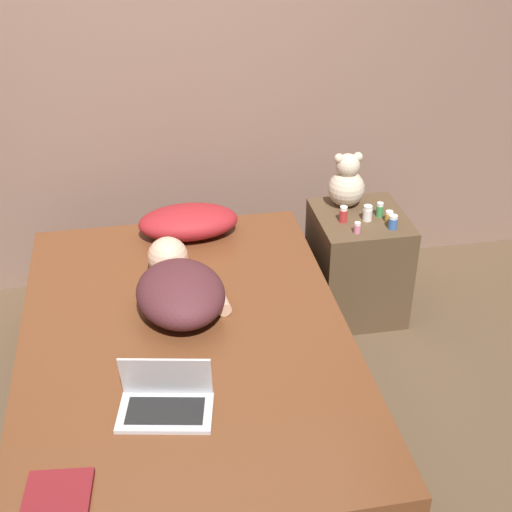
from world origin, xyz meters
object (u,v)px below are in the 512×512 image
Objects in this scene: bottle_pink at (357,228)px; bottle_amber at (389,216)px; teddy_bear at (347,183)px; bottle_red at (343,214)px; bottle_white at (368,213)px; bottle_green at (380,210)px; person_lying at (180,287)px; book at (58,494)px; pillow at (188,222)px; laptop at (166,399)px; bottle_blue at (393,222)px.

bottle_pink is 0.21m from bottle_amber.
teddy_bear reaches higher than bottle_red.
bottle_white is at bearing -71.66° from teddy_bear.
bottle_red is at bearing -173.30° from bottle_green.
person_lying reaches higher than bottle_white.
bottle_red is 0.38× the size of book.
teddy_bear is at bearing 3.06° from pillow.
laptop reaches higher than bottle_amber.
pillow is 0.76m from bottle_red.
book is (-1.36, -1.57, -0.18)m from teddy_bear.
person_lying is 2.25× the size of teddy_bear.
bottle_green is (1.14, 1.10, 0.06)m from laptop.
bottle_blue is at bearing 50.67° from laptop.
bottle_red reaches higher than bottle_white.
bottle_amber is 2.04m from book.
pillow is 1.22m from laptop.
bottle_blue is (0.22, -0.11, -0.01)m from bottle_red.
laptop reaches higher than person_lying.
teddy_bear is at bearing 127.47° from bottle_amber.
bottle_red reaches higher than bottle_amber.
pillow is 1.62m from book.
teddy_bear is at bearing 61.91° from laptop.
laptop is 4.27× the size of bottle_red.
bottle_pink is 0.26× the size of book.
bottle_red is 0.19m from bottle_green.
pillow is at bearing 170.22° from bottle_red.
laptop reaches higher than bottle_green.
person_lying is at bearing -158.05° from bottle_amber.
bottle_green is at bearing 41.63° from bottle_pink.
bottle_white is 0.36× the size of book.
pillow reaches higher than bottle_blue.
teddy_bear is 0.22m from bottle_green.
bottle_blue is at bearing 12.74° from person_lying.
person_lying is 0.96m from bottle_red.
pillow is 1.71× the size of teddy_bear.
bottle_blue is (1.06, 0.36, 0.01)m from person_lying.
bottle_white is at bearing 55.93° from laptop.
pillow is 8.75× the size of bottle_pink.
bottle_white is (0.06, -0.18, -0.09)m from teddy_bear.
bottle_blue is (0.02, -0.13, -0.00)m from bottle_green.
bottle_white reaches higher than bottle_blue.
pillow is 5.88× the size of bottle_red.
person_lying is at bearing -144.82° from teddy_bear.
teddy_bear is 3.62× the size of bottle_white.
laptop is 4.49× the size of bottle_white.
bottle_blue is 0.32× the size of book.
bottle_blue is at bearing -47.43° from bottle_white.
book is (-1.42, -1.39, -0.10)m from bottle_white.
bottle_amber reaches higher than book.
bottle_amber is at bearing 23.67° from bottle_pink.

